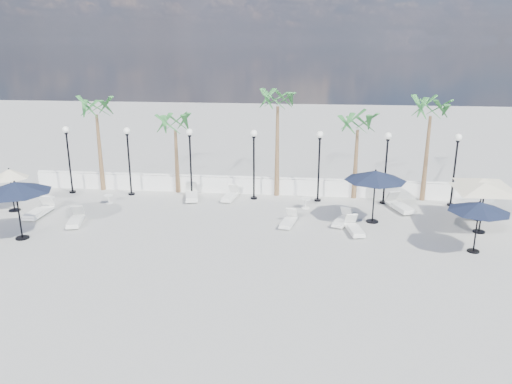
# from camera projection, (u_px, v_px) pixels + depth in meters

# --- Properties ---
(ground) EXTENTS (100.00, 100.00, 0.00)m
(ground) POSITION_uv_depth(u_px,v_px,m) (237.00, 244.00, 21.38)
(ground) COLOR #A0A09B
(ground) RESTS_ON ground
(balustrade) EXTENTS (26.00, 0.30, 1.01)m
(balustrade) POSITION_uv_depth(u_px,v_px,m) (256.00, 186.00, 28.38)
(balustrade) COLOR white
(balustrade) RESTS_ON ground
(lamppost_0) EXTENTS (0.36, 0.36, 3.84)m
(lamppost_0) POSITION_uv_depth(u_px,v_px,m) (68.00, 150.00, 27.94)
(lamppost_0) COLOR black
(lamppost_0) RESTS_ON ground
(lamppost_1) EXTENTS (0.36, 0.36, 3.84)m
(lamppost_1) POSITION_uv_depth(u_px,v_px,m) (128.00, 152.00, 27.57)
(lamppost_1) COLOR black
(lamppost_1) RESTS_ON ground
(lamppost_2) EXTENTS (0.36, 0.36, 3.84)m
(lamppost_2) POSITION_uv_depth(u_px,v_px,m) (190.00, 153.00, 27.21)
(lamppost_2) COLOR black
(lamppost_2) RESTS_ON ground
(lamppost_3) EXTENTS (0.36, 0.36, 3.84)m
(lamppost_3) POSITION_uv_depth(u_px,v_px,m) (254.00, 155.00, 26.84)
(lamppost_3) COLOR black
(lamppost_3) RESTS_ON ground
(lamppost_4) EXTENTS (0.36, 0.36, 3.84)m
(lamppost_4) POSITION_uv_depth(u_px,v_px,m) (319.00, 156.00, 26.47)
(lamppost_4) COLOR black
(lamppost_4) RESTS_ON ground
(lamppost_5) EXTENTS (0.36, 0.36, 3.84)m
(lamppost_5) POSITION_uv_depth(u_px,v_px,m) (386.00, 158.00, 26.10)
(lamppost_5) COLOR black
(lamppost_5) RESTS_ON ground
(lamppost_6) EXTENTS (0.36, 0.36, 3.84)m
(lamppost_6) POSITION_uv_depth(u_px,v_px,m) (456.00, 160.00, 25.73)
(lamppost_6) COLOR black
(lamppost_6) RESTS_ON ground
(palm_0) EXTENTS (2.60, 2.60, 5.50)m
(palm_0) POSITION_uv_depth(u_px,v_px,m) (96.00, 112.00, 27.95)
(palm_0) COLOR brown
(palm_0) RESTS_ON ground
(palm_1) EXTENTS (2.60, 2.60, 4.70)m
(palm_1) POSITION_uv_depth(u_px,v_px,m) (175.00, 127.00, 27.70)
(palm_1) COLOR brown
(palm_1) RESTS_ON ground
(palm_2) EXTENTS (2.60, 2.60, 6.10)m
(palm_2) POSITION_uv_depth(u_px,v_px,m) (278.00, 104.00, 26.71)
(palm_2) COLOR brown
(palm_2) RESTS_ON ground
(palm_3) EXTENTS (2.60, 2.60, 4.90)m
(palm_3) POSITION_uv_depth(u_px,v_px,m) (358.00, 127.00, 26.59)
(palm_3) COLOR brown
(palm_3) RESTS_ON ground
(palm_4) EXTENTS (2.60, 2.60, 5.70)m
(palm_4) POSITION_uv_depth(u_px,v_px,m) (431.00, 114.00, 25.98)
(palm_4) COLOR brown
(palm_4) RESTS_ON ground
(lounger_0) EXTENTS (0.67, 2.05, 0.77)m
(lounger_0) POSITION_uv_depth(u_px,v_px,m) (39.00, 211.00, 24.79)
(lounger_0) COLOR white
(lounger_0) RESTS_ON ground
(lounger_1) EXTENTS (1.11, 2.10, 0.75)m
(lounger_1) POSITION_uv_depth(u_px,v_px,m) (191.00, 195.00, 27.46)
(lounger_1) COLOR white
(lounger_1) RESTS_ON ground
(lounger_2) EXTENTS (1.02, 1.87, 0.67)m
(lounger_2) POSITION_uv_depth(u_px,v_px,m) (76.00, 220.00, 23.66)
(lounger_2) COLOR white
(lounger_2) RESTS_ON ground
(lounger_3) EXTENTS (0.79, 1.80, 0.65)m
(lounger_3) POSITION_uv_depth(u_px,v_px,m) (230.00, 196.00, 27.37)
(lounger_3) COLOR white
(lounger_3) RESTS_ON ground
(lounger_4) EXTENTS (0.83, 1.70, 0.61)m
(lounger_4) POSITION_uv_depth(u_px,v_px,m) (288.00, 221.00, 23.55)
(lounger_4) COLOR white
(lounger_4) RESTS_ON ground
(lounger_5) EXTENTS (1.09, 1.75, 0.63)m
(lounger_5) POSITION_uv_depth(u_px,v_px,m) (342.00, 220.00, 23.69)
(lounger_5) COLOR white
(lounger_5) RESTS_ON ground
(lounger_6) EXTENTS (1.29, 2.11, 0.75)m
(lounger_6) POSITION_uv_depth(u_px,v_px,m) (400.00, 206.00, 25.61)
(lounger_6) COLOR white
(lounger_6) RESTS_ON ground
(lounger_7) EXTENTS (0.88, 1.80, 0.65)m
(lounger_7) POSITION_uv_depth(u_px,v_px,m) (354.00, 228.00, 22.60)
(lounger_7) COLOR white
(lounger_7) RESTS_ON ground
(side_table_0) EXTENTS (0.59, 0.59, 0.57)m
(side_table_0) POSITION_uv_depth(u_px,v_px,m) (49.00, 202.00, 25.97)
(side_table_0) COLOR white
(side_table_0) RESTS_ON ground
(side_table_1) EXTENTS (0.49, 0.49, 0.47)m
(side_table_1) POSITION_uv_depth(u_px,v_px,m) (109.00, 198.00, 26.69)
(side_table_1) COLOR white
(side_table_1) RESTS_ON ground
(side_table_2) EXTENTS (0.55, 0.55, 0.54)m
(side_table_2) POSITION_uv_depth(u_px,v_px,m) (306.00, 202.00, 25.90)
(side_table_2) COLOR white
(side_table_2) RESTS_ON ground
(parasol_navy_left) EXTENTS (3.01, 3.01, 2.66)m
(parasol_navy_left) POSITION_uv_depth(u_px,v_px,m) (15.00, 188.00, 21.35)
(parasol_navy_left) COLOR black
(parasol_navy_left) RESTS_ON ground
(parasol_navy_mid) EXTENTS (2.92, 2.92, 2.62)m
(parasol_navy_mid) POSITION_uv_depth(u_px,v_px,m) (375.00, 176.00, 23.36)
(parasol_navy_mid) COLOR black
(parasol_navy_mid) RESTS_ON ground
(parasol_navy_right) EXTENTS (2.47, 2.47, 2.22)m
(parasol_navy_right) POSITION_uv_depth(u_px,v_px,m) (479.00, 207.00, 20.08)
(parasol_navy_right) COLOR black
(parasol_navy_right) RESTS_ON ground
(parasol_cream_sq_a) EXTENTS (4.59, 4.59, 2.25)m
(parasol_cream_sq_a) POSITION_uv_depth(u_px,v_px,m) (484.00, 179.00, 23.73)
(parasol_cream_sq_a) COLOR black
(parasol_cream_sq_a) RESTS_ON ground
(parasol_cream_sq_b) EXTENTS (5.05, 5.05, 2.53)m
(parasol_cream_sq_b) POSITION_uv_depth(u_px,v_px,m) (486.00, 183.00, 22.07)
(parasol_cream_sq_b) COLOR black
(parasol_cream_sq_b) RESTS_ON ground
(parasol_cream_small) EXTENTS (1.85, 1.85, 2.27)m
(parasol_cream_small) POSITION_uv_depth(u_px,v_px,m) (9.00, 174.00, 25.06)
(parasol_cream_small) COLOR black
(parasol_cream_small) RESTS_ON ground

